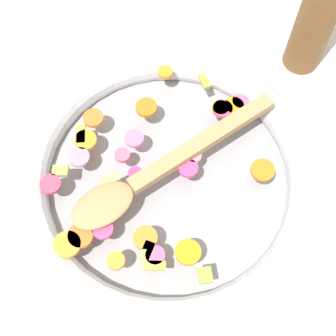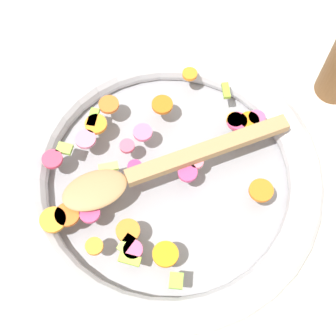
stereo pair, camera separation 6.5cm
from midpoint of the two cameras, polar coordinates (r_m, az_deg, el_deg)
ground_plane at (r=0.70m, az=2.66°, el=-2.03°), size 4.00×4.00×0.00m
skillet at (r=0.68m, az=2.74°, el=-1.30°), size 0.45×0.45×0.05m
chopped_vegetables at (r=0.65m, az=0.04°, el=-0.27°), size 0.34×0.32×0.01m
wooden_spoon at (r=0.64m, az=1.24°, el=-0.41°), size 0.28×0.24×0.01m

